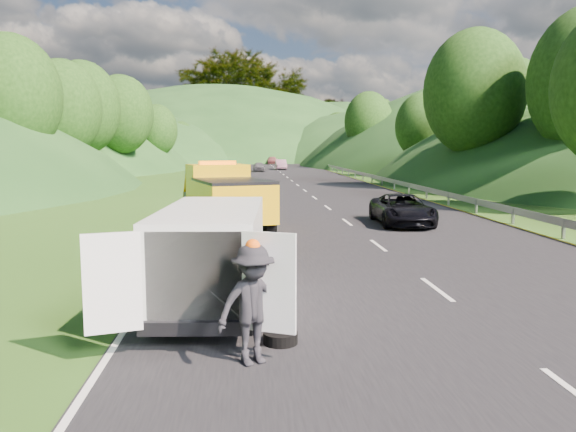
{
  "coord_description": "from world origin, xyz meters",
  "views": [
    {
      "loc": [
        -1.61,
        -14.94,
        3.48
      ],
      "look_at": [
        -0.28,
        2.3,
        1.3
      ],
      "focal_mm": 35.0,
      "sensor_mm": 36.0,
      "label": 1
    }
  ],
  "objects": [
    {
      "name": "guardrail",
      "position": [
        10.3,
        52.5,
        0.0
      ],
      "size": [
        0.06,
        140.0,
        1.52
      ],
      "primitive_type": "cube",
      "color": "gray",
      "rests_on": "ground"
    },
    {
      "name": "dist_car_c",
      "position": [
        3.54,
        90.02,
        0.0
      ],
      "size": [
        1.88,
        4.61,
        1.34
      ],
      "primitive_type": "imported",
      "color": "#934B49",
      "rests_on": "ground"
    },
    {
      "name": "hills_backdrop",
      "position": [
        6.5,
        134.7,
        0.0
      ],
      "size": [
        201.0,
        288.6,
        44.0
      ],
      "primitive_type": null,
      "color": "#2D5B23",
      "rests_on": "ground"
    },
    {
      "name": "dist_car_b",
      "position": [
        3.61,
        66.22,
        0.0
      ],
      "size": [
        1.51,
        4.32,
        1.42
      ],
      "primitive_type": "imported",
      "color": "#815668",
      "rests_on": "ground"
    },
    {
      "name": "spare_tire",
      "position": [
        -1.01,
        -5.43,
        0.0
      ],
      "size": [
        0.61,
        0.61,
        0.2
      ],
      "primitive_type": "cylinder",
      "color": "black",
      "rests_on": "ground"
    },
    {
      "name": "tree_line_right",
      "position": [
        23.0,
        60.0,
        0.0
      ],
      "size": [
        14.0,
        140.0,
        14.0
      ],
      "primitive_type": null,
      "color": "#305D1B",
      "rests_on": "ground"
    },
    {
      "name": "road_surface",
      "position": [
        3.0,
        40.0,
        0.01
      ],
      "size": [
        14.0,
        200.0,
        0.02
      ],
      "primitive_type": "cube",
      "color": "black",
      "rests_on": "ground"
    },
    {
      "name": "dist_car_a",
      "position": [
        0.27,
        59.73,
        0.0
      ],
      "size": [
        1.5,
        3.74,
        1.27
      ],
      "primitive_type": "imported",
      "color": "#454448",
      "rests_on": "ground"
    },
    {
      "name": "white_van",
      "position": [
        -2.3,
        -3.04,
        1.24
      ],
      "size": [
        3.37,
        6.3,
        2.19
      ],
      "rotation": [
        0.0,
        0.0,
        -0.06
      ],
      "color": "black",
      "rests_on": "ground"
    },
    {
      "name": "passing_suv",
      "position": [
        5.27,
        9.08,
        0.0
      ],
      "size": [
        2.41,
        4.89,
        1.34
      ],
      "primitive_type": "imported",
      "rotation": [
        0.0,
        0.0,
        -0.04
      ],
      "color": "black",
      "rests_on": "ground"
    },
    {
      "name": "child",
      "position": [
        -1.71,
        0.63,
        0.0
      ],
      "size": [
        0.54,
        0.48,
        0.95
      ],
      "primitive_type": "imported",
      "rotation": [
        0.0,
        0.0,
        -0.29
      ],
      "color": "tan",
      "rests_on": "ground"
    },
    {
      "name": "worker",
      "position": [
        -1.5,
        -6.31,
        0.0
      ],
      "size": [
        1.43,
        1.18,
        1.92
      ],
      "primitive_type": "imported",
      "rotation": [
        0.0,
        0.0,
        0.45
      ],
      "color": "black",
      "rests_on": "ground"
    },
    {
      "name": "woman",
      "position": [
        -3.63,
        0.11,
        0.0
      ],
      "size": [
        0.73,
        0.79,
        1.75
      ],
      "primitive_type": "imported",
      "rotation": [
        0.0,
        0.0,
        2.12
      ],
      "color": "silver",
      "rests_on": "ground"
    },
    {
      "name": "tree_line_left",
      "position": [
        -19.0,
        60.0,
        0.0
      ],
      "size": [
        14.0,
        140.0,
        14.0
      ],
      "primitive_type": null,
      "color": "#305D1B",
      "rests_on": "ground"
    },
    {
      "name": "tow_truck",
      "position": [
        -2.44,
        7.91,
        1.38
      ],
      "size": [
        4.12,
        6.98,
        2.83
      ],
      "rotation": [
        0.0,
        0.0,
        0.28
      ],
      "color": "black",
      "rests_on": "ground"
    },
    {
      "name": "ground",
      "position": [
        0.0,
        0.0,
        0.0
      ],
      "size": [
        320.0,
        320.0,
        0.0
      ],
      "primitive_type": "plane",
      "color": "#38661E",
      "rests_on": "ground"
    },
    {
      "name": "suitcase",
      "position": [
        -4.67,
        -0.32,
        0.28
      ],
      "size": [
        0.39,
        0.29,
        0.56
      ],
      "primitive_type": "cube",
      "rotation": [
        0.0,
        0.0,
        -0.31
      ],
      "color": "#635A4A",
      "rests_on": "ground"
    }
  ]
}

